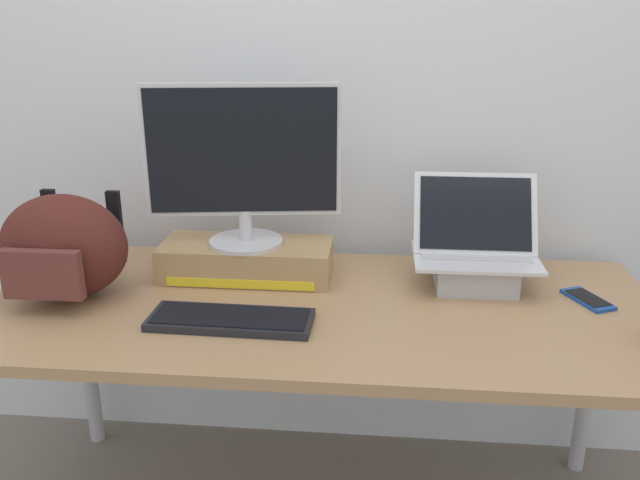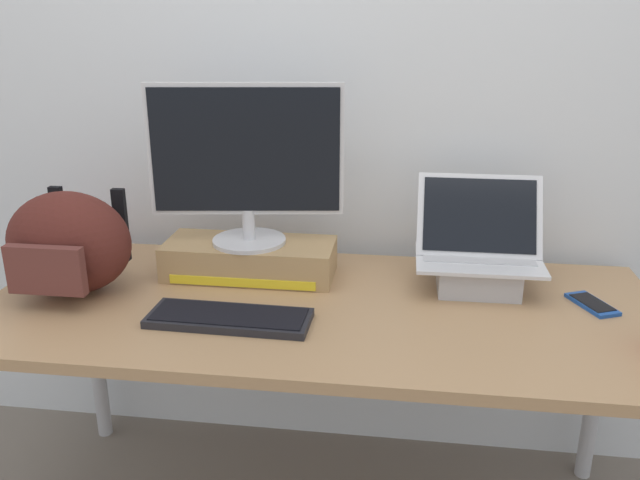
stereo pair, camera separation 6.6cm
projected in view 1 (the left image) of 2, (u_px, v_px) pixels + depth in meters
The scene contains 9 objects.
back_wall at pixel (335, 67), 2.01m from camera, with size 7.00×0.10×2.60m, color silver.
desk at pixel (320, 326), 1.76m from camera, with size 1.80×0.78×0.72m.
toner_box_yellow at pixel (247, 260), 1.91m from camera, with size 0.49×0.21×0.10m.
desktop_monitor at pixel (243, 163), 1.81m from camera, with size 0.54×0.21×0.46m.
open_laptop at pixel (474, 261), 1.85m from camera, with size 0.35×0.25×0.30m.
external_keyboard at pixel (231, 320), 1.63m from camera, with size 0.41×0.16×0.02m.
messenger_backpack at pixel (64, 247), 1.74m from camera, with size 0.34×0.28×0.29m.
cell_phone at pixel (588, 299), 1.75m from camera, with size 0.12×0.16×0.01m.
plush_toy at pixel (73, 241), 2.05m from camera, with size 0.11×0.11×0.11m.
Camera 1 is at (0.15, -1.58, 1.46)m, focal length 36.66 mm.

